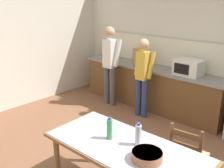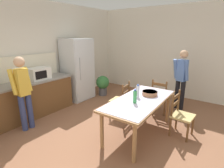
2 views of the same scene
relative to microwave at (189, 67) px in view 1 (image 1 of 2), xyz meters
name	(u,v)px [view 1 (image 1 of 2)]	position (x,y,z in m)	size (l,w,h in m)	color
wall_back	(210,45)	(0.18, 0.45, 0.39)	(6.52, 0.12, 2.90)	silver
wall_left	(0,43)	(-3.08, -2.21, 0.39)	(0.12, 5.20, 2.90)	silver
kitchen_counter	(150,87)	(-0.86, 0.02, -0.60)	(3.33, 0.66, 0.91)	brown
counter_splashback	(160,51)	(-0.86, 0.33, 0.15)	(3.29, 0.03, 0.60)	#EFE8CB
microwave	(189,67)	(0.00, 0.00, 0.00)	(0.50, 0.39, 0.30)	white
paper_bag	(139,57)	(-1.18, -0.01, 0.03)	(0.24, 0.16, 0.36)	tan
dining_table	(125,152)	(0.59, -2.58, -0.38)	(1.91, 0.91, 0.76)	olive
bottle_near_centre	(110,129)	(0.36, -2.59, -0.17)	(0.07, 0.07, 0.27)	green
bottle_off_centre	(138,135)	(0.68, -2.47, -0.17)	(0.07, 0.07, 0.27)	silver
serving_bowl	(147,155)	(0.92, -2.64, -0.24)	(0.32, 0.32, 0.09)	#9E6642
chair_side_far_right	(187,157)	(1.00, -1.85, -0.61)	(0.47, 0.45, 0.91)	brown
person_at_sink	(110,62)	(-1.60, -0.50, -0.07)	(0.44, 0.30, 1.75)	#4C4C4C
person_at_counter	(143,74)	(-0.70, -0.52, -0.16)	(0.40, 0.28, 1.59)	navy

